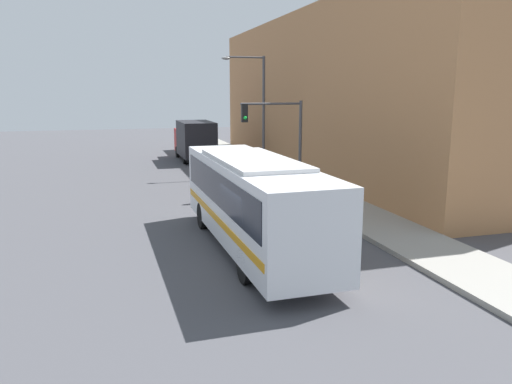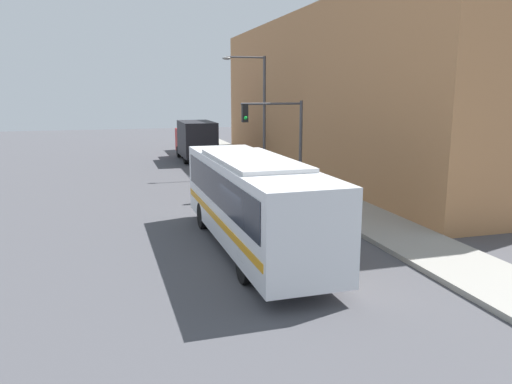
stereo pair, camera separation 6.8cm
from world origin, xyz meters
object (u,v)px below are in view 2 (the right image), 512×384
(city_bus, at_px, (252,197))
(parking_meter, at_px, (321,184))
(street_lamp, at_px, (259,104))
(fire_hydrant, at_px, (341,205))
(delivery_truck, at_px, (195,139))
(traffic_light_pole, at_px, (279,129))

(city_bus, distance_m, parking_meter, 7.27)
(city_bus, distance_m, street_lamp, 16.12)
(street_lamp, bearing_deg, fire_hydrant, -89.39)
(delivery_truck, relative_size, street_lamp, 0.90)
(delivery_truck, bearing_deg, city_bus, -94.65)
(street_lamp, bearing_deg, city_bus, -107.33)
(fire_hydrant, bearing_deg, delivery_truck, 98.74)
(city_bus, xyz_separation_m, fire_hydrant, (4.86, 3.22, -1.29))
(delivery_truck, xyz_separation_m, parking_meter, (3.01, -17.43, -0.59))
(city_bus, bearing_deg, street_lamp, 71.71)
(fire_hydrant, relative_size, traffic_light_pole, 0.16)
(fire_hydrant, xyz_separation_m, street_lamp, (-0.13, 11.95, 3.99))
(fire_hydrant, height_order, parking_meter, parking_meter)
(traffic_light_pole, bearing_deg, parking_meter, -71.30)
(city_bus, bearing_deg, parking_meter, 46.80)
(delivery_truck, height_order, traffic_light_pole, traffic_light_pole)
(parking_meter, bearing_deg, street_lamp, 90.74)
(city_bus, distance_m, fire_hydrant, 5.97)
(traffic_light_pole, bearing_deg, fire_hydrant, -78.67)
(street_lamp, bearing_deg, delivery_truck, 110.74)
(city_bus, height_order, parking_meter, city_bus)
(city_bus, bearing_deg, delivery_truck, 84.40)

